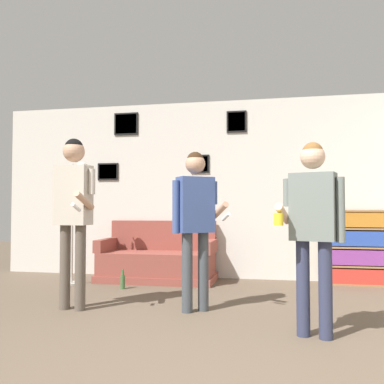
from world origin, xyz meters
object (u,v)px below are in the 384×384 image
at_px(bookshelf, 355,247).
at_px(bottle_on_floor, 123,281).
at_px(drinking_cup, 339,207).
at_px(person_player_foreground_left, 73,203).
at_px(person_watcher_holding_cup, 313,218).
at_px(couch, 158,261).
at_px(floor_lamp, 73,196).
at_px(person_player_foreground_center, 195,213).

height_order(bookshelf, bottle_on_floor, bookshelf).
xyz_separation_m(bottle_on_floor, drinking_cup, (2.83, 0.92, 0.98)).
xyz_separation_m(person_player_foreground_left, person_watcher_holding_cup, (2.38, -0.50, -0.14)).
relative_size(couch, floor_lamp, 0.99).
height_order(couch, person_watcher_holding_cup, person_watcher_holding_cup).
height_order(bottle_on_floor, drinking_cup, drinking_cup).
xyz_separation_m(floor_lamp, person_player_foreground_left, (0.70, -1.36, -0.11)).
distance_m(couch, drinking_cup, 2.69).
bearing_deg(floor_lamp, bookshelf, 11.20).
bearing_deg(bookshelf, floor_lamp, -168.80).
bearing_deg(person_player_foreground_left, floor_lamp, 117.22).
distance_m(floor_lamp, drinking_cup, 3.72).
bearing_deg(floor_lamp, person_player_foreground_left, -62.78).
bearing_deg(drinking_cup, person_player_foreground_left, -144.19).
distance_m(bottle_on_floor, drinking_cup, 3.14).
height_order(person_player_foreground_center, drinking_cup, person_player_foreground_center).
bearing_deg(person_player_foreground_left, drinking_cup, 35.81).
bearing_deg(bottle_on_floor, person_player_foreground_center, -41.36).
xyz_separation_m(person_watcher_holding_cup, drinking_cup, (0.56, 2.63, 0.10)).
bearing_deg(person_player_foreground_left, person_watcher_holding_cup, -11.92).
height_order(couch, person_player_foreground_center, person_player_foreground_center).
relative_size(person_player_foreground_left, drinking_cup, 19.15).
xyz_separation_m(couch, drinking_cup, (2.56, 0.20, 0.79)).
bearing_deg(floor_lamp, drinking_cup, 11.81).
bearing_deg(floor_lamp, bottle_on_floor, -11.38).
xyz_separation_m(couch, bottle_on_floor, (-0.27, -0.72, -0.19)).
bearing_deg(person_watcher_holding_cup, bottle_on_floor, 143.25).
bearing_deg(couch, person_player_foreground_center, -63.05).
distance_m(couch, floor_lamp, 1.53).
distance_m(person_watcher_holding_cup, bottle_on_floor, 2.98).
bearing_deg(bottle_on_floor, drinking_cup, 18.04).
bearing_deg(person_player_foreground_center, floor_lamp, 148.92).
xyz_separation_m(person_player_foreground_left, person_player_foreground_center, (1.27, 0.17, -0.11)).
distance_m(couch, bookshelf, 2.78).
xyz_separation_m(bookshelf, bottle_on_floor, (-3.04, -0.92, -0.41)).
bearing_deg(couch, bookshelf, 4.12).
xyz_separation_m(person_player_foreground_center, bottle_on_floor, (-1.16, 1.03, -0.90)).
xyz_separation_m(person_player_foreground_center, person_watcher_holding_cup, (1.11, -0.68, -0.03)).
relative_size(bookshelf, bottle_on_floor, 4.06).
bearing_deg(person_player_foreground_center, drinking_cup, 49.40).
bearing_deg(drinking_cup, bookshelf, 0.07).
bearing_deg(drinking_cup, person_watcher_holding_cup, -101.95).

